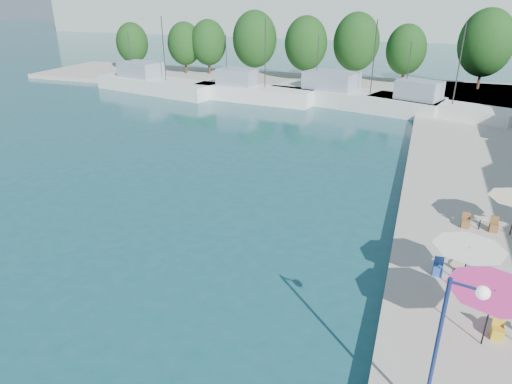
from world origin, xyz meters
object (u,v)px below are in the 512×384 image
at_px(trawler_01, 154,84).
at_px(trawler_02, 251,92).
at_px(street_lamp, 453,329).
at_px(trawler_03, 349,97).
at_px(trawler_04, 433,108).
at_px(umbrella_white, 468,253).
at_px(umbrella_pink, 493,296).

bearing_deg(trawler_01, trawler_02, 10.44).
bearing_deg(street_lamp, trawler_02, 128.78).
height_order(trawler_02, trawler_03, same).
bearing_deg(trawler_04, trawler_02, -163.51).
bearing_deg(trawler_03, trawler_01, -164.25).
relative_size(umbrella_white, street_lamp, 0.58).
relative_size(trawler_01, umbrella_pink, 5.82).
height_order(trawler_04, umbrella_white, trawler_04).
bearing_deg(umbrella_white, trawler_04, 92.24).
distance_m(umbrella_pink, umbrella_white, 3.25).
bearing_deg(trawler_04, trawler_01, -162.86).
xyz_separation_m(trawler_01, umbrella_white, (37.23, -35.98, 1.45)).
bearing_deg(trawler_03, street_lamp, -62.87).
bearing_deg(umbrella_white, trawler_02, 122.91).
height_order(trawler_02, trawler_04, same).
distance_m(trawler_02, trawler_04, 21.59).
xyz_separation_m(trawler_02, umbrella_pink, (23.42, -38.48, 1.63)).
relative_size(trawler_02, trawler_04, 1.02).
height_order(trawler_03, trawler_04, same).
bearing_deg(umbrella_pink, trawler_04, 92.94).
bearing_deg(trawler_01, trawler_04, 9.47).
xyz_separation_m(trawler_02, umbrella_white, (22.84, -35.30, 1.45)).
distance_m(trawler_02, street_lamp, 47.94).
bearing_deg(trawler_01, trawler_03, 14.27).
relative_size(umbrella_pink, umbrella_white, 1.11).
bearing_deg(street_lamp, umbrella_white, 93.49).
bearing_deg(umbrella_pink, trawler_03, 105.94).
relative_size(trawler_01, umbrella_white, 6.46).
relative_size(umbrella_pink, street_lamp, 0.65).
bearing_deg(umbrella_pink, street_lamp, -111.63).
distance_m(trawler_01, trawler_03, 26.48).
distance_m(trawler_01, umbrella_white, 51.79).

